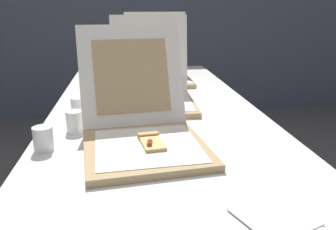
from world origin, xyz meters
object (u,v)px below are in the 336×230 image
pizza_box_middle (152,92)px  cup_white_mid (79,107)px  pizza_box_front (142,130)px  cup_white_near_left (43,139)px  cup_white_near_center (75,121)px  napkin_pile (278,219)px  pizza_box_back (158,72)px  cup_white_far (105,87)px  table (158,127)px

pizza_box_middle → cup_white_mid: (-0.30, -0.13, -0.02)m
pizza_box_front → pizza_box_middle: size_ratio=1.26×
cup_white_near_left → cup_white_near_center: 0.17m
pizza_box_front → napkin_pile: bearing=-66.3°
pizza_box_front → pizza_box_back: size_ratio=1.40×
pizza_box_back → cup_white_near_center: size_ratio=5.13×
pizza_box_middle → cup_white_near_center: size_ratio=5.70×
cup_white_near_left → pizza_box_back: bearing=65.1°
cup_white_near_center → pizza_box_front: bearing=-34.5°
cup_white_mid → napkin_pile: size_ratio=0.40×
cup_white_near_left → cup_white_far: 0.70m
pizza_box_middle → cup_white_near_left: bearing=-127.2°
pizza_box_middle → cup_white_near_center: bearing=-132.1°
cup_white_near_center → napkin_pile: cup_white_near_center is taller
table → cup_white_near_center: (-0.30, -0.13, 0.08)m
cup_white_far → pizza_box_middle: bearing=-45.0°
cup_white_far → cup_white_mid: size_ratio=1.00×
pizza_box_middle → cup_white_far: size_ratio=5.70×
table → pizza_box_front: (-0.07, -0.29, 0.10)m
table → pizza_box_front: bearing=-104.5°
table → cup_white_far: size_ratio=30.76×
pizza_box_front → cup_white_near_center: pizza_box_front is taller
cup_white_far → napkin_pile: size_ratio=0.40×
cup_white_near_left → cup_white_far: size_ratio=1.00×
pizza_box_front → cup_white_near_center: size_ratio=7.20×
pizza_box_front → cup_white_mid: 0.41m
table → cup_white_mid: 0.32m
pizza_box_back → cup_white_near_center: bearing=-115.8°
cup_white_near_center → napkin_pile: size_ratio=0.40×
cup_white_mid → cup_white_near_center: bearing=-87.5°
pizza_box_middle → cup_white_far: pizza_box_middle is taller
pizza_box_back → cup_white_mid: (-0.37, -0.61, -0.02)m
pizza_box_front → cup_white_near_left: bearing=172.9°
cup_white_near_left → cup_white_mid: size_ratio=1.00×
cup_white_far → pizza_box_back: bearing=42.9°
cup_white_far → cup_white_mid: same height
pizza_box_back → cup_white_far: (-0.29, -0.27, -0.02)m
cup_white_mid → napkin_pile: (0.49, -0.76, -0.03)m
cup_white_near_left → napkin_pile: size_ratio=0.40×
pizza_box_back → cup_white_near_left: pizza_box_back is taller
table → cup_white_far: cup_white_far is taller
table → pizza_box_front: size_ratio=4.27×
pizza_box_back → napkin_pile: size_ratio=2.07×
pizza_box_back → cup_white_near_left: size_ratio=5.13×
table → cup_white_near_left: 0.48m
pizza_box_front → cup_white_near_left: pizza_box_front is taller
napkin_pile → pizza_box_back: bearing=94.8°
table → pizza_box_front: pizza_box_front is taller
cup_white_near_left → cup_white_near_center: (0.07, 0.15, 0.00)m
table → pizza_box_back: size_ratio=6.00×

